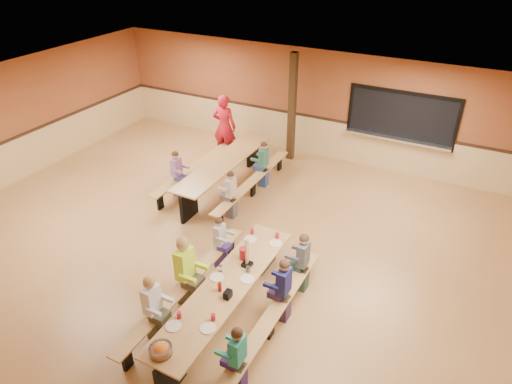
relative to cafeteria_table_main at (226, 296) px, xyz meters
The scene contains 23 objects.
ground 2.29m from the cafeteria_table_main, 127.51° to the left, with size 12.00×12.00×0.00m, color #9F6D3C.
room_envelope 2.24m from the cafeteria_table_main, 127.51° to the left, with size 12.04×10.04×3.02m.
kitchen_pass_through 6.91m from the cafeteria_table_main, 79.56° to the left, with size 2.78×0.28×1.38m.
structural_post 6.44m from the cafeteria_table_main, 104.18° to the left, with size 0.18×0.18×3.00m, color black.
cafeteria_table_main is the anchor object (origin of this frame).
cafeteria_table_second 4.49m from the cafeteria_table_main, 121.55° to the left, with size 1.91×3.70×0.74m.
seated_child_white_left 1.19m from the cafeteria_table_main, 133.91° to the right, with size 0.38×0.31×1.23m, color white, non-canonical shape.
seated_adult_yellow 0.84m from the cafeteria_table_main, behind, with size 0.45×0.37×1.38m, color #D3FF2D, non-canonical shape.
seated_child_grey_left 1.42m from the cafeteria_table_main, 125.66° to the left, with size 0.32×0.27×1.12m, color #BEBEBE, non-canonical shape.
seated_child_teal_right 1.35m from the cafeteria_table_main, 52.22° to the right, with size 0.35×0.28×1.17m, color teal, non-canonical shape.
seated_child_navy_right 0.95m from the cafeteria_table_main, 29.62° to the left, with size 0.38×0.31×1.22m, color navy, non-canonical shape.
seated_child_char_right 1.53m from the cafeteria_table_main, 57.39° to the left, with size 0.36×0.30×1.19m, color #4A5055, non-canonical shape.
seated_child_purple_sec 4.36m from the cafeteria_table_main, 136.66° to the left, with size 0.35×0.29×1.17m, color #9866A0, non-canonical shape.
seated_child_green_sec 4.65m from the cafeteria_table_main, 109.11° to the left, with size 0.36×0.30×1.20m, color #306A54, non-canonical shape.
seated_child_tan_sec 3.16m from the cafeteria_table_main, 118.80° to the left, with size 0.34×0.28×1.15m, color beige, non-canonical shape.
standing_woman 6.32m from the cafeteria_table_main, 121.15° to the left, with size 0.68×0.44×1.85m, color red.
punch_pitcher 0.83m from the cafeteria_table_main, 96.23° to the left, with size 0.16×0.16×0.22m, color #AC1724.
chip_bowl 1.60m from the cafeteria_table_main, 93.45° to the right, with size 0.32×0.32×0.15m, color orange, non-canonical shape.
napkin_dispenser 0.39m from the cafeteria_table_main, 51.52° to the right, with size 0.10×0.14×0.13m, color black.
condiment_mustard 0.33m from the cafeteria_table_main, 105.99° to the right, with size 0.06×0.06×0.17m, color yellow.
condiment_ketchup 0.33m from the cafeteria_table_main, 97.14° to the right, with size 0.06×0.06×0.17m, color #B2140F.
table_paddle 0.71m from the cafeteria_table_main, 83.63° to the left, with size 0.16×0.16×0.56m.
place_settings 0.27m from the cafeteria_table_main, 90.00° to the left, with size 0.65×3.30×0.11m, color beige, non-canonical shape.
Camera 1 is at (4.39, -6.52, 5.84)m, focal length 32.00 mm.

